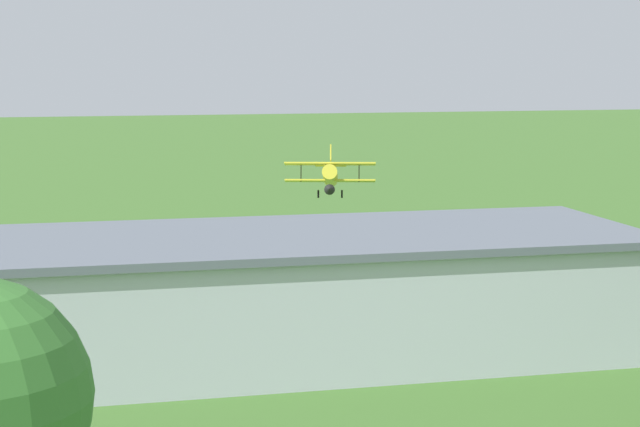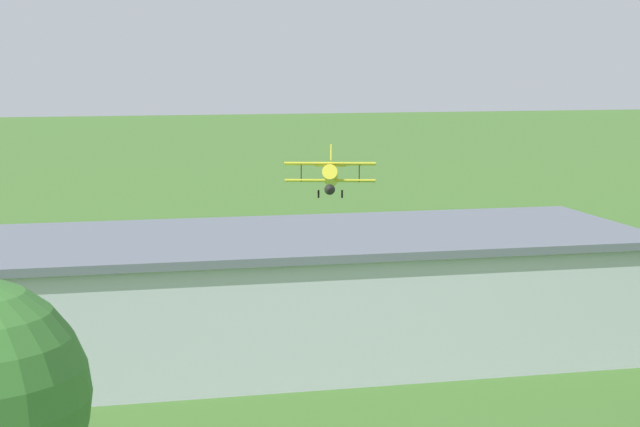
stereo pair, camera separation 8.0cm
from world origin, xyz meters
name	(u,v)px [view 2 (the right image)]	position (x,y,z in m)	size (l,w,h in m)	color
ground_plane	(214,239)	(0.00, 0.00, 0.00)	(400.00, 400.00, 0.00)	#3D6628
hangar	(312,293)	(0.92, 33.11, 2.83)	(30.58, 12.74, 5.64)	#B7BCC6
biplane	(330,175)	(-9.86, -2.22, 4.39)	(7.51, 7.06, 4.16)	yellow
person_watching_takeoff	(77,280)	(10.90, 17.20, 0.78)	(0.51, 0.51, 1.57)	#33723F
person_at_fence_line	(36,287)	(13.18, 18.78, 0.82)	(0.54, 0.54, 1.65)	#72338C
person_near_hangar_door	(68,289)	(11.45, 19.29, 0.75)	(0.54, 0.54, 1.53)	beige
person_beside_truck	(407,266)	(-9.17, 17.92, 0.75)	(0.40, 0.40, 1.52)	orange
person_crossing_taxiway	(460,260)	(-13.02, 17.24, 0.80)	(0.52, 0.52, 1.62)	navy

